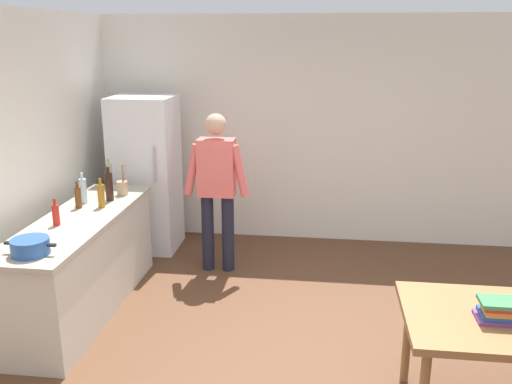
# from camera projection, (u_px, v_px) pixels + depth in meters

# --- Properties ---
(ground_plane) EXTENTS (14.00, 14.00, 0.00)m
(ground_plane) POSITION_uv_depth(u_px,v_px,m) (295.00, 376.00, 4.12)
(ground_plane) COLOR brown
(wall_back) EXTENTS (6.40, 0.12, 2.70)m
(wall_back) POSITION_uv_depth(u_px,v_px,m) (312.00, 131.00, 6.61)
(wall_back) COLOR silver
(wall_back) RESTS_ON ground_plane
(kitchen_counter) EXTENTS (0.64, 2.20, 0.90)m
(kitchen_counter) POSITION_uv_depth(u_px,v_px,m) (83.00, 264.00, 5.01)
(kitchen_counter) COLOR beige
(kitchen_counter) RESTS_ON ground_plane
(refrigerator) EXTENTS (0.70, 0.67, 1.80)m
(refrigerator) POSITION_uv_depth(u_px,v_px,m) (146.00, 174.00, 6.40)
(refrigerator) COLOR white
(refrigerator) RESTS_ON ground_plane
(person) EXTENTS (0.70, 0.22, 1.70)m
(person) POSITION_uv_depth(u_px,v_px,m) (217.00, 183.00, 5.73)
(person) COLOR #1E1E2D
(person) RESTS_ON ground_plane
(cooking_pot) EXTENTS (0.40, 0.28, 0.12)m
(cooking_pot) POSITION_uv_depth(u_px,v_px,m) (30.00, 246.00, 4.05)
(cooking_pot) COLOR #285193
(cooking_pot) RESTS_ON kitchen_counter
(utensil_jar) EXTENTS (0.11, 0.11, 0.32)m
(utensil_jar) POSITION_uv_depth(u_px,v_px,m) (122.00, 187.00, 5.56)
(utensil_jar) COLOR tan
(utensil_jar) RESTS_ON kitchen_counter
(bottle_oil_amber) EXTENTS (0.06, 0.06, 0.28)m
(bottle_oil_amber) POSITION_uv_depth(u_px,v_px,m) (101.00, 195.00, 5.14)
(bottle_oil_amber) COLOR #996619
(bottle_oil_amber) RESTS_ON kitchen_counter
(bottle_wine_dark) EXTENTS (0.08, 0.08, 0.34)m
(bottle_wine_dark) POSITION_uv_depth(u_px,v_px,m) (109.00, 186.00, 5.34)
(bottle_wine_dark) COLOR black
(bottle_wine_dark) RESTS_ON kitchen_counter
(bottle_water_clear) EXTENTS (0.07, 0.07, 0.30)m
(bottle_water_clear) POSITION_uv_depth(u_px,v_px,m) (83.00, 190.00, 5.27)
(bottle_water_clear) COLOR silver
(bottle_water_clear) RESTS_ON kitchen_counter
(bottle_sauce_red) EXTENTS (0.06, 0.06, 0.24)m
(bottle_sauce_red) POSITION_uv_depth(u_px,v_px,m) (56.00, 214.00, 4.66)
(bottle_sauce_red) COLOR #B22319
(bottle_sauce_red) RESTS_ON kitchen_counter
(bottle_vinegar_tall) EXTENTS (0.06, 0.06, 0.32)m
(bottle_vinegar_tall) POSITION_uv_depth(u_px,v_px,m) (110.00, 175.00, 5.79)
(bottle_vinegar_tall) COLOR gray
(bottle_vinegar_tall) RESTS_ON kitchen_counter
(bottle_beer_brown) EXTENTS (0.06, 0.06, 0.26)m
(bottle_beer_brown) POSITION_uv_depth(u_px,v_px,m) (78.00, 197.00, 5.13)
(bottle_beer_brown) COLOR #5B3314
(bottle_beer_brown) RESTS_ON kitchen_counter
(book_stack) EXTENTS (0.27, 0.20, 0.14)m
(book_stack) POSITION_uv_depth(u_px,v_px,m) (499.00, 310.00, 3.40)
(book_stack) COLOR #753D7F
(book_stack) RESTS_ON dining_table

